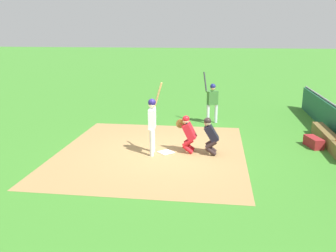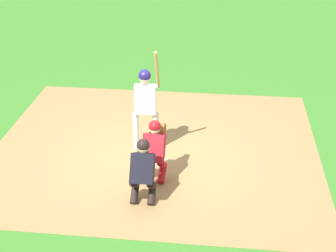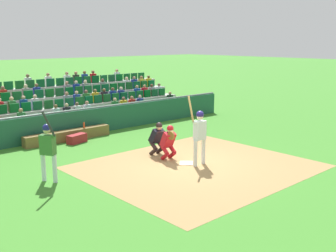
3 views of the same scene
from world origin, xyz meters
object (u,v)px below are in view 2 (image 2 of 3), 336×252
at_px(home_plate_marker, 152,159).
at_px(home_plate_umpire, 143,169).
at_px(batter_at_plate, 146,101).
at_px(catcher_crouching, 155,147).

bearing_deg(home_plate_marker, home_plate_umpire, -87.88).
height_order(batter_at_plate, home_plate_umpire, batter_at_plate).
height_order(batter_at_plate, catcher_crouching, batter_at_plate).
bearing_deg(home_plate_marker, batter_at_plate, 114.01).
relative_size(home_plate_marker, catcher_crouching, 0.34).
bearing_deg(batter_at_plate, catcher_crouching, -72.69).
bearing_deg(catcher_crouching, batter_at_plate, 107.31).
bearing_deg(home_plate_marker, catcher_crouching, -76.93).
relative_size(home_plate_marker, home_plate_umpire, 0.35).
height_order(home_plate_marker, catcher_crouching, catcher_crouching).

